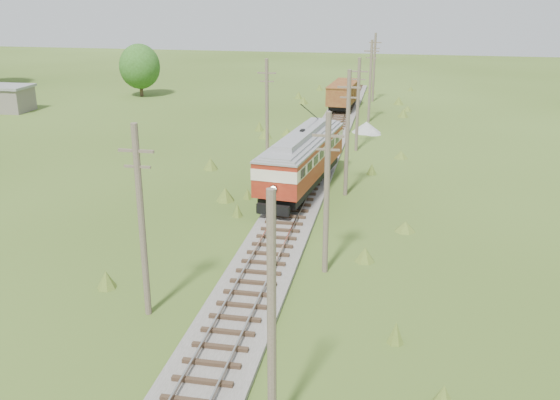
# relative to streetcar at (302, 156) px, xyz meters

# --- Properties ---
(railbed_main) EXTENTS (3.60, 96.00, 0.57)m
(railbed_main) POSITION_rel_streetcar_xyz_m (0.00, 2.99, -2.60)
(railbed_main) COLOR #605B54
(railbed_main) RESTS_ON ground
(streetcar) EXTENTS (4.67, 13.47, 6.10)m
(streetcar) POSITION_rel_streetcar_xyz_m (0.00, 0.00, 0.00)
(streetcar) COLOR black
(streetcar) RESTS_ON ground
(gondola) EXTENTS (3.40, 8.68, 2.82)m
(gondola) POSITION_rel_streetcar_xyz_m (0.00, 31.79, -0.71)
(gondola) COLOR black
(gondola) RESTS_ON ground
(gravel_pile) EXTENTS (3.06, 3.24, 1.11)m
(gravel_pile) POSITION_rel_streetcar_xyz_m (3.59, 20.62, -2.27)
(gravel_pile) COLOR gray
(gravel_pile) RESTS_ON ground
(utility_pole_r_1) EXTENTS (0.30, 0.30, 8.80)m
(utility_pole_r_1) POSITION_rel_streetcar_xyz_m (3.10, -26.01, 1.61)
(utility_pole_r_1) COLOR brown
(utility_pole_r_1) RESTS_ON ground
(utility_pole_r_2) EXTENTS (1.60, 0.30, 8.60)m
(utility_pole_r_2) POSITION_rel_streetcar_xyz_m (3.30, -13.01, 1.63)
(utility_pole_r_2) COLOR brown
(utility_pole_r_2) RESTS_ON ground
(utility_pole_r_3) EXTENTS (1.60, 0.30, 9.00)m
(utility_pole_r_3) POSITION_rel_streetcar_xyz_m (3.20, -0.01, 1.83)
(utility_pole_r_3) COLOR brown
(utility_pole_r_3) RESTS_ON ground
(utility_pole_r_4) EXTENTS (1.60, 0.30, 8.40)m
(utility_pole_r_4) POSITION_rel_streetcar_xyz_m (3.00, 12.99, 1.53)
(utility_pole_r_4) COLOR brown
(utility_pole_r_4) RESTS_ON ground
(utility_pole_r_5) EXTENTS (1.60, 0.30, 8.90)m
(utility_pole_r_5) POSITION_rel_streetcar_xyz_m (3.40, 25.99, 1.78)
(utility_pole_r_5) COLOR brown
(utility_pole_r_5) RESTS_ON ground
(utility_pole_r_6) EXTENTS (1.60, 0.30, 8.70)m
(utility_pole_r_6) POSITION_rel_streetcar_xyz_m (3.20, 38.99, 1.68)
(utility_pole_r_6) COLOR brown
(utility_pole_r_6) RESTS_ON ground
(utility_pole_l_a) EXTENTS (1.60, 0.30, 9.00)m
(utility_pole_l_a) POSITION_rel_streetcar_xyz_m (-4.20, -19.01, 1.83)
(utility_pole_l_a) COLOR brown
(utility_pole_l_a) RESTS_ON ground
(utility_pole_l_b) EXTENTS (1.60, 0.30, 8.60)m
(utility_pole_l_b) POSITION_rel_streetcar_xyz_m (-4.50, 8.99, 1.63)
(utility_pole_l_b) COLOR brown
(utility_pole_l_b) RESTS_ON ground
(tree_mid_a) EXTENTS (5.46, 5.46, 7.03)m
(tree_mid_a) POSITION_rel_streetcar_xyz_m (-28.00, 36.99, 1.23)
(tree_mid_a) COLOR #38281C
(tree_mid_a) RESTS_ON ground
(shed) EXTENTS (6.40, 4.40, 3.10)m
(shed) POSITION_rel_streetcar_xyz_m (-40.00, 23.99, -1.22)
(shed) COLOR slate
(shed) RESTS_ON ground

